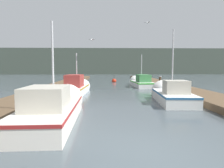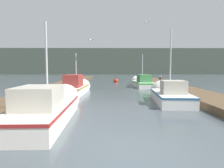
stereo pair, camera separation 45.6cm
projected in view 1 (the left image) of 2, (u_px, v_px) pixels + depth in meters
ground_plane at (145, 153)px, 4.87m from camera, size 200.00×200.00×0.00m
dock_left at (61, 86)px, 20.62m from camera, size 2.71×40.00×0.36m
dock_right at (167, 86)px, 20.98m from camera, size 2.71×40.00×0.36m
distant_shore_ridge at (108, 62)px, 66.93m from camera, size 120.00×16.00×7.80m
fishing_boat_0 at (56, 107)px, 8.21m from camera, size 1.91×6.30×4.37m
fishing_boat_1 at (171, 94)px, 12.49m from camera, size 2.16×5.32×4.92m
fishing_boat_2 at (77, 87)px, 16.08m from camera, size 1.71×5.70×3.61m
fishing_boat_3 at (141, 82)px, 22.35m from camera, size 1.97×5.71×4.06m
mooring_piling_0 at (160, 83)px, 18.52m from camera, size 0.25×0.25×1.27m
mooring_piling_1 at (167, 86)px, 16.96m from camera, size 0.24×0.24×0.96m
channel_buoy at (114, 81)px, 28.51m from camera, size 0.64×0.64×1.14m
seagull_lead at (147, 23)px, 16.09m from camera, size 0.48×0.46×0.12m
seagull_1 at (92, 40)px, 15.33m from camera, size 0.53×0.38×0.12m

